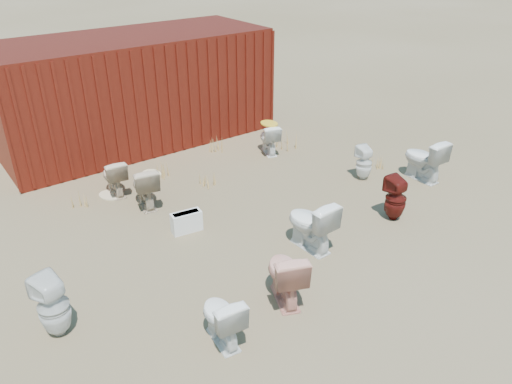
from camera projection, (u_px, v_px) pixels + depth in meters
ground at (278, 235)px, 8.15m from camera, size 100.00×100.00×0.00m
shipping_container at (135, 90)px, 11.27m from camera, size 6.00×2.40×2.40m
toilet_front_a at (222, 318)px, 5.93m from camera, size 0.48×0.74×0.71m
toilet_front_pink at (285, 275)px, 6.58m from camera, size 0.73×0.91×0.81m
toilet_front_c at (310, 224)px, 7.66m from camera, size 0.51×0.86×0.86m
toilet_front_maroon at (396, 199)px, 8.44m from camera, size 0.39×0.39×0.79m
toilet_front_e at (424, 159)px, 9.78m from camera, size 0.50×0.86×0.86m
toilet_back_a at (53, 306)px, 6.01m from camera, size 0.47×0.48×0.85m
toilet_back_beige_left at (145, 186)px, 8.86m from camera, size 0.59×0.84×0.78m
toilet_back_beige_right at (114, 177)px, 9.27m from camera, size 0.47×0.73×0.71m
toilet_back_yellowlid at (269, 139)px, 10.97m from camera, size 0.58×0.76×0.68m
toilet_back_e at (364, 163)px, 9.83m from camera, size 0.38×0.38×0.69m
yellow_lid at (269, 123)px, 10.80m from camera, size 0.34×0.43×0.02m
loose_tank at (187, 222)px, 8.19m from camera, size 0.52×0.27×0.35m
loose_lid_near at (111, 195)px, 9.35m from camera, size 0.55×0.61×0.02m
loose_lid_far at (152, 174)px, 10.15m from camera, size 0.37×0.48×0.02m
weed_clump_a at (80, 201)px, 8.87m from camera, size 0.36×0.36×0.29m
weed_clump_b at (209, 178)px, 9.70m from camera, size 0.32×0.32×0.27m
weed_clump_c at (287, 140)px, 11.32m from camera, size 0.36×0.36×0.34m
weed_clump_d at (163, 171)px, 9.97m from camera, size 0.30×0.30×0.30m
weed_clump_e at (218, 144)px, 11.12m from camera, size 0.34×0.34×0.33m
weed_clump_f at (378, 163)px, 10.36m from camera, size 0.28×0.28×0.25m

